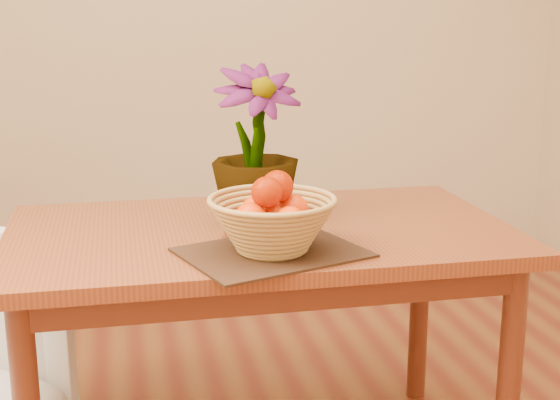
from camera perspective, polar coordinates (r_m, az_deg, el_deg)
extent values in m
cube|color=beige|center=(4.04, -6.68, 13.81)|extent=(4.00, 0.02, 2.70)
cube|color=brown|center=(2.19, -1.45, -2.54)|extent=(1.40, 0.80, 0.04)
cube|color=#502112|center=(2.21, -1.44, -4.04)|extent=(1.28, 0.68, 0.08)
cylinder|color=#502112|center=(2.25, 16.38, -13.02)|extent=(0.06, 0.06, 0.71)
cylinder|color=#502112|center=(2.60, -16.48, -9.22)|extent=(0.06, 0.06, 0.71)
cylinder|color=#502112|center=(2.77, 10.17, -7.36)|extent=(0.06, 0.06, 0.71)
cube|color=#351E13|center=(1.96, -0.57, -3.86)|extent=(0.51, 0.44, 0.01)
cylinder|color=tan|center=(1.96, -0.57, -3.66)|extent=(0.16, 0.16, 0.01)
sphere|color=#EF3203|center=(1.93, -0.57, -1.26)|extent=(0.07, 0.07, 0.07)
sphere|color=#EF3203|center=(1.97, 0.94, -0.74)|extent=(0.08, 0.08, 0.08)
sphere|color=#EF3203|center=(1.98, -1.80, -0.77)|extent=(0.07, 0.07, 0.07)
sphere|color=#EF3203|center=(1.89, -2.15, -1.39)|extent=(0.08, 0.08, 0.08)
sphere|color=#EF3203|center=(1.88, 0.72, -1.57)|extent=(0.07, 0.07, 0.07)
sphere|color=#EF3203|center=(1.94, -0.19, 1.00)|extent=(0.08, 0.08, 0.08)
sphere|color=#EF3203|center=(1.89, -0.98, 0.57)|extent=(0.08, 0.08, 0.08)
sphere|color=#EF3203|center=(1.94, -0.19, 1.00)|extent=(0.08, 0.08, 0.08)
sphere|color=#EF3203|center=(1.89, -0.98, 0.57)|extent=(0.08, 0.08, 0.08)
imported|color=#1B4614|center=(2.19, -1.81, 4.01)|extent=(0.29, 0.29, 0.45)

